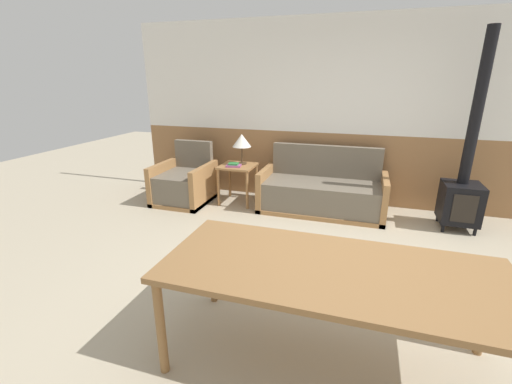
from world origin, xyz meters
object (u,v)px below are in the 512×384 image
couch (322,193)px  side_table (238,172)px  table_lamp (242,141)px  dining_table (333,276)px  wood_stove (464,182)px  armchair (185,184)px

couch → side_table: bearing=-179.1°
table_lamp → dining_table: size_ratio=0.21×
table_lamp → side_table: bearing=-113.6°
couch → wood_stove: wood_stove is taller
wood_stove → dining_table: bearing=-116.1°
side_table → table_lamp: 0.47m
table_lamp → dining_table: (1.65, -2.90, -0.28)m
armchair → table_lamp: bearing=4.7°
couch → armchair: 2.12m
couch → armchair: bearing=-174.1°
table_lamp → wood_stove: wood_stove is taller
table_lamp → dining_table: 3.35m
dining_table → table_lamp: bearing=119.6°
couch → table_lamp: (-1.25, 0.07, 0.68)m
armchair → wood_stove: bearing=-11.6°
couch → armchair: (-2.10, -0.22, -0.00)m
wood_stove → side_table: bearing=179.0°
dining_table → couch: bearing=98.0°
armchair → couch: bearing=-7.9°
couch → armchair: couch is taller
couch → dining_table: bearing=-82.0°
armchair → wood_stove: wood_stove is taller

